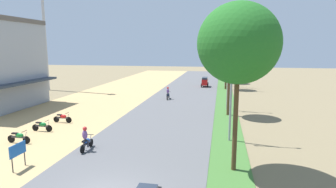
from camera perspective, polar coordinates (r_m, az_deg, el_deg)
parked_motorbike_nearest at (r=23.08m, az=-27.98°, el=-7.64°), size 1.80×0.54×0.94m
parked_motorbike_second at (r=25.41m, az=-24.14°, el=-5.85°), size 1.80×0.54×0.94m
parked_motorbike_third at (r=27.59m, az=-20.57°, el=-4.46°), size 1.80×0.54×0.94m
street_signboard at (r=18.26m, az=-28.15°, el=-10.20°), size 0.06×1.30×1.50m
median_tree_nearest at (r=15.46m, az=14.10°, el=9.86°), size 4.37×4.37×9.21m
median_tree_second at (r=28.71m, az=12.56°, el=9.57°), size 3.43×3.43×8.72m
median_tree_third at (r=47.10m, az=11.85°, el=9.48°), size 3.06×3.06×9.07m
median_tree_fourth at (r=55.49m, az=11.82°, el=8.56°), size 3.22×3.22×8.09m
streetlamp_near at (r=20.74m, az=12.72°, el=2.31°), size 3.16×0.20×7.50m
streetlamp_mid at (r=31.37m, az=12.08°, el=4.49°), size 3.16×0.20×7.30m
streetlamp_far at (r=51.03m, az=11.62°, el=6.59°), size 3.16×0.20×7.72m
utility_pole_near at (r=46.41m, az=13.93°, el=6.45°), size 1.80×0.20×8.99m
utility_pole_far at (r=49.34m, az=13.71°, el=6.05°), size 1.80×0.20×8.01m
car_van_red at (r=49.44m, az=7.47°, el=2.56°), size 1.19×2.41×1.67m
motorbike_foreground_rider at (r=19.74m, az=-16.28°, el=-8.77°), size 0.54×1.80×1.66m
motorbike_ahead_second at (r=37.26m, az=0.00°, el=0.13°), size 0.54×1.80×1.66m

